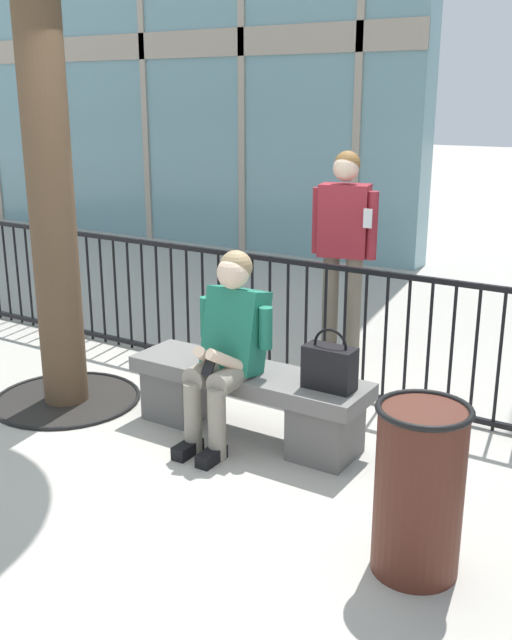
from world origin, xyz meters
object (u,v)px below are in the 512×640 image
(handbag_on_bench, at_px, (330,367))
(stone_bench, at_px, (248,396))
(seated_person_with_phone, at_px, (228,343))
(bystander_at_railing, at_px, (344,243))
(trash_can, at_px, (419,488))

(handbag_on_bench, bearing_deg, stone_bench, 179.01)
(seated_person_with_phone, bearing_deg, stone_bench, 64.13)
(bystander_at_railing, distance_m, trash_can, 2.82)
(handbag_on_bench, height_order, trash_can, handbag_on_bench)
(stone_bench, distance_m, seated_person_with_phone, 0.41)
(trash_can, bearing_deg, seated_person_with_phone, 156.23)
(seated_person_with_phone, distance_m, handbag_on_bench, 0.66)
(stone_bench, height_order, trash_can, trash_can)
(stone_bench, relative_size, handbag_on_bench, 4.32)
(stone_bench, bearing_deg, handbag_on_bench, -0.99)
(stone_bench, relative_size, seated_person_with_phone, 1.32)
(seated_person_with_phone, distance_m, bystander_at_railing, 1.69)
(seated_person_with_phone, bearing_deg, bystander_at_railing, 90.93)
(stone_bench, distance_m, bystander_at_railing, 1.69)
(stone_bench, xyz_separation_m, handbag_on_bench, (0.58, -0.01, 0.32))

